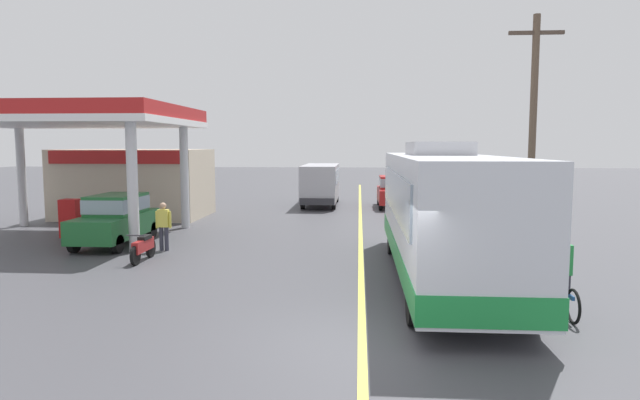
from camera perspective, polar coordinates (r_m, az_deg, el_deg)
The scene contains 11 objects.
ground at distance 29.81m, azimuth 4.27°, elevation -1.16°, with size 120.00×120.00×0.00m, color #424247.
lane_divider_stripe at distance 24.85m, azimuth 4.29°, elevation -2.53°, with size 0.16×50.00×0.01m, color #D8CC4C.
coach_bus_main at distance 14.80m, azimuth 12.79°, elevation -1.61°, with size 2.60×11.04×3.69m.
gas_station_roadside at distance 26.88m, azimuth -20.68°, elevation 3.35°, with size 9.10×11.95×5.10m.
car_at_pump at distance 20.89m, azimuth -20.77°, elevation -1.68°, with size 1.70×4.20×1.82m.
minibus_opposing_lane at distance 32.38m, azimuth 0.08°, elevation 2.02°, with size 2.04×6.13×2.44m.
cyclist_on_shoulder at distance 12.61m, azimuth 24.31°, elevation -7.58°, with size 0.34×1.82×1.72m.
motorcycle_parked_forecourt at distance 17.69m, azimuth -18.18°, elevation -4.74°, with size 0.55×1.80×0.92m.
pedestrian_near_pump at distance 19.15m, azimuth -16.21°, elevation -2.42°, with size 0.55×0.22×1.66m.
car_trailing_behind_bus at distance 31.67m, azimuth 7.70°, elevation 1.06°, with size 1.70×4.20×1.82m.
utility_pole_roadside at distance 19.74m, azimuth 21.56°, elevation 6.99°, with size 1.80×0.24×7.92m.
Camera 1 is at (-0.08, -9.59, 3.58)m, focal length 30.26 mm.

